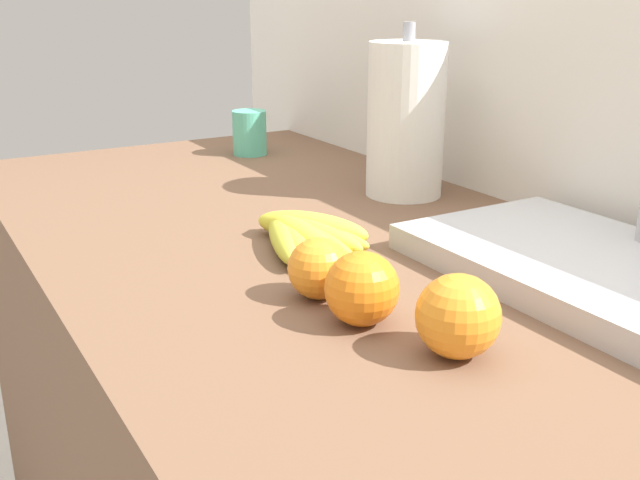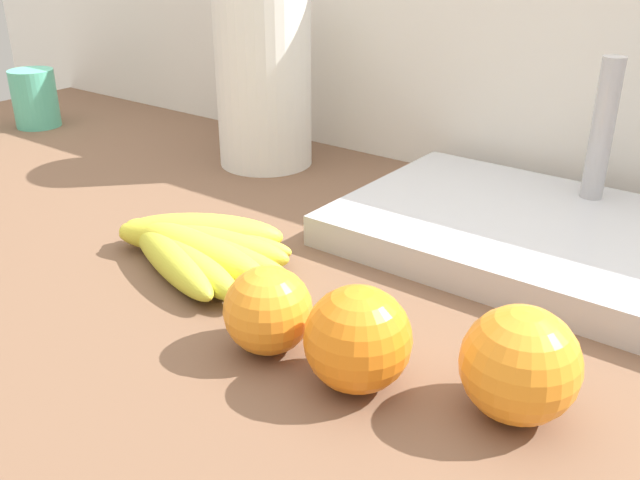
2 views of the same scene
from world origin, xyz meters
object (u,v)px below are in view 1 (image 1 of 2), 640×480
orange_right (458,316)px  orange_front (362,288)px  orange_far_right (319,268)px  mug (250,133)px  sink_basin (592,265)px  banana_bunch (302,235)px  paper_towel_roll (406,120)px

orange_right → orange_front: orange_right is taller
orange_far_right → mug: bearing=160.2°
orange_front → sink_basin: bearing=83.0°
orange_right → banana_bunch: bearing=175.9°
banana_bunch → mug: size_ratio=2.35×
orange_right → paper_towel_roll: (-0.50, 0.31, 0.09)m
orange_front → sink_basin: 0.31m
sink_basin → mug: 0.86m
orange_right → orange_far_right: size_ratio=1.16×
orange_front → mug: 0.86m
orange_far_right → orange_front: 0.08m
orange_right → paper_towel_roll: 0.59m
banana_bunch → orange_right: (0.34, -0.02, 0.02)m
orange_far_right → paper_towel_roll: 0.48m
banana_bunch → orange_front: bearing=-14.7°
orange_far_right → sink_basin: sink_basin is taller
sink_basin → mug: size_ratio=4.72×
orange_right → sink_basin: sink_basin is taller
orange_far_right → sink_basin: 0.33m
orange_right → paper_towel_roll: size_ratio=0.29×
banana_bunch → sink_basin: sink_basin is taller
paper_towel_roll → orange_far_right: bearing=-48.4°
orange_far_right → orange_front: size_ratio=0.90×
orange_right → sink_basin: 0.28m
sink_basin → orange_front: bearing=-97.0°
banana_bunch → paper_towel_roll: (-0.15, 0.28, 0.11)m
orange_right → sink_basin: size_ratio=0.19×
sink_basin → mug: (-0.85, -0.04, 0.03)m
orange_far_right → mug: 0.78m
orange_right → mug: bearing=166.4°
orange_right → orange_front: 0.11m
sink_basin → mug: sink_basin is taller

